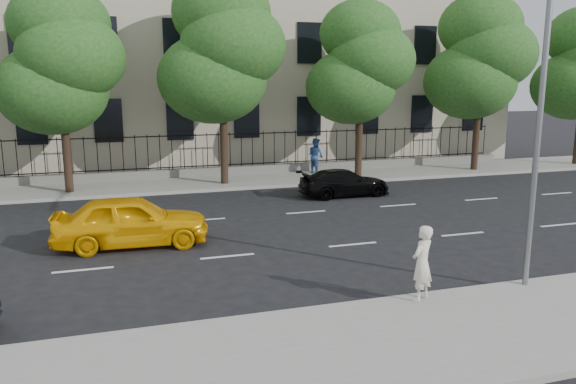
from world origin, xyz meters
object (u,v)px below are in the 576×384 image
object	(u,v)px
black_sedan	(344,183)
woman_near	(422,263)
yellow_taxi	(131,221)
street_light	(527,78)

from	to	relation	value
black_sedan	woman_near	bearing A→B (deg)	164.20
yellow_taxi	black_sedan	xyz separation A→B (m)	(9.26, 4.98, -0.21)
yellow_taxi	woman_near	xyz separation A→B (m)	(6.14, -6.85, 0.23)
street_light	black_sedan	world-z (taller)	street_light
street_light	woman_near	size ratio (longest dim) A/B	4.57
street_light	black_sedan	size ratio (longest dim) A/B	1.97
street_light	woman_near	bearing A→B (deg)	-168.00
woman_near	black_sedan	bearing A→B (deg)	-135.33
black_sedan	woman_near	xyz separation A→B (m)	(-3.11, -11.83, 0.44)
yellow_taxi	woman_near	distance (m)	9.21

